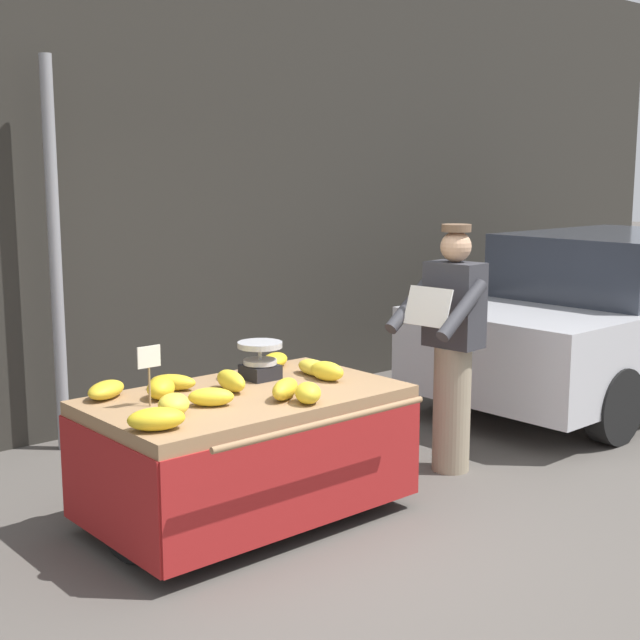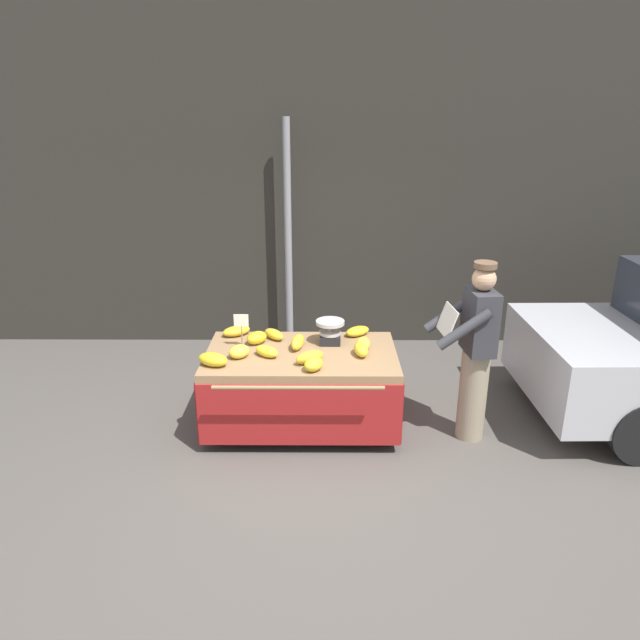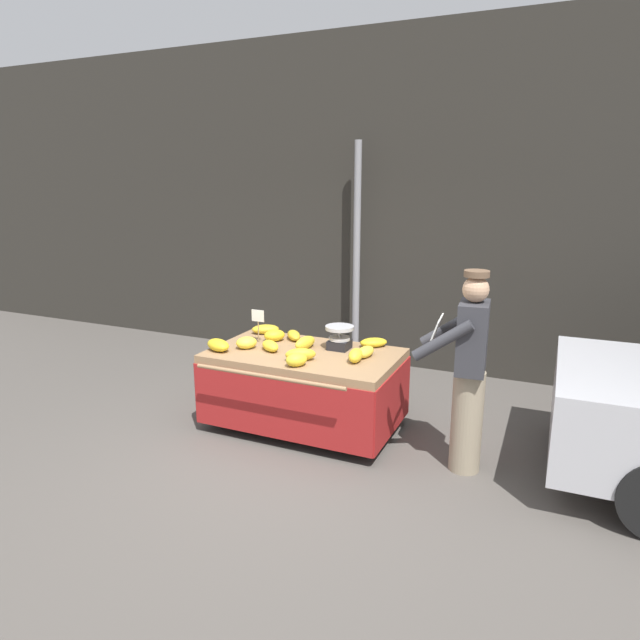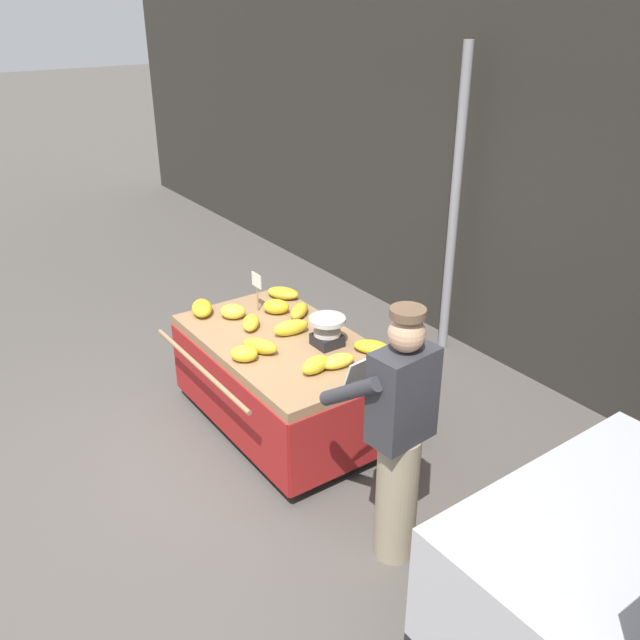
{
  "view_description": "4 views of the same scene",
  "coord_description": "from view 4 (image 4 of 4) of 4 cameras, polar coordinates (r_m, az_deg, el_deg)",
  "views": [
    {
      "loc": [
        -3.13,
        -3.27,
        2.07
      ],
      "look_at": [
        0.29,
        0.68,
        1.18
      ],
      "focal_mm": 49.48,
      "sensor_mm": 36.0,
      "label": 1
    },
    {
      "loc": [
        0.03,
        -4.28,
        2.95
      ],
      "look_at": [
        0.0,
        0.9,
        1.07
      ],
      "focal_mm": 32.62,
      "sensor_mm": 36.0,
      "label": 2
    },
    {
      "loc": [
        2.09,
        -3.87,
        2.4
      ],
      "look_at": [
        -0.05,
        0.89,
        1.1
      ],
      "focal_mm": 31.41,
      "sensor_mm": 36.0,
      "label": 3
    },
    {
      "loc": [
        3.87,
        -1.68,
        3.24
      ],
      "look_at": [
        0.35,
        0.78,
        1.16
      ],
      "focal_mm": 38.35,
      "sensor_mm": 36.0,
      "label": 4
    }
  ],
  "objects": [
    {
      "name": "vendor_person",
      "position": [
        4.1,
        6.54,
        -9.69
      ],
      "size": [
        0.61,
        0.55,
        1.71
      ],
      "color": "gray",
      "rests_on": "ground"
    },
    {
      "name": "banana_bunch_4",
      "position": [
        5.75,
        -3.69,
        1.13
      ],
      "size": [
        0.26,
        0.27,
        0.12
      ],
      "primitive_type": "ellipsoid",
      "rotation": [
        0.0,
        0.0,
        2.41
      ],
      "color": "gold",
      "rests_on": "banana_cart"
    },
    {
      "name": "banana_bunch_2",
      "position": [
        4.93,
        1.5,
        -3.44
      ],
      "size": [
        0.15,
        0.28,
        0.1
      ],
      "primitive_type": "ellipsoid",
      "rotation": [
        0.0,
        0.0,
        3.04
      ],
      "color": "yellow",
      "rests_on": "banana_cart"
    },
    {
      "name": "banana_bunch_10",
      "position": [
        6.04,
        -3.09,
        2.27
      ],
      "size": [
        0.33,
        0.29,
        0.1
      ],
      "primitive_type": "ellipsoid",
      "rotation": [
        0.0,
        0.0,
        2.13
      ],
      "color": "gold",
      "rests_on": "banana_cart"
    },
    {
      "name": "banana_bunch_1",
      "position": [
        5.81,
        -9.83,
        0.99
      ],
      "size": [
        0.33,
        0.27,
        0.12
      ],
      "primitive_type": "ellipsoid",
      "rotation": [
        0.0,
        0.0,
        1.14
      ],
      "color": "gold",
      "rests_on": "banana_cart"
    },
    {
      "name": "ground_plane",
      "position": [
        5.32,
        -9.32,
        -12.16
      ],
      "size": [
        60.0,
        60.0,
        0.0
      ],
      "primitive_type": "plane",
      "color": "#514C47"
    },
    {
      "name": "banana_bunch_6",
      "position": [
        5.14,
        4.34,
        -2.24
      ],
      "size": [
        0.31,
        0.29,
        0.09
      ],
      "primitive_type": "ellipsoid",
      "rotation": [
        0.0,
        0.0,
        2.22
      ],
      "color": "gold",
      "rests_on": "banana_cart"
    },
    {
      "name": "banana_bunch_0",
      "position": [
        5.51,
        -5.79,
        -0.21
      ],
      "size": [
        0.28,
        0.26,
        0.1
      ],
      "primitive_type": "ellipsoid",
      "rotation": [
        0.0,
        0.0,
        0.92
      ],
      "color": "yellow",
      "rests_on": "banana_cart"
    },
    {
      "name": "banana_bunch_5",
      "position": [
        5.39,
        -2.44,
        -0.63
      ],
      "size": [
        0.16,
        0.31,
        0.12
      ],
      "primitive_type": "ellipsoid",
      "rotation": [
        0.0,
        0.0,
        2.98
      ],
      "color": "yellow",
      "rests_on": "banana_cart"
    },
    {
      "name": "banana_bunch_3",
      "position": [
        5.7,
        -7.28,
        0.72
      ],
      "size": [
        0.26,
        0.27,
        0.12
      ],
      "primitive_type": "ellipsoid",
      "rotation": [
        0.0,
        0.0,
        2.43
      ],
      "color": "yellow",
      "rests_on": "banana_cart"
    },
    {
      "name": "back_wall",
      "position": [
        6.31,
        16.71,
        14.39
      ],
      "size": [
        16.0,
        0.24,
        4.21
      ],
      "primitive_type": "cube",
      "color": "#2D2B26",
      "rests_on": "ground"
    },
    {
      "name": "banana_cart",
      "position": [
        5.44,
        -3.07,
        -3.57
      ],
      "size": [
        1.83,
        1.28,
        0.79
      ],
      "color": "#93704C",
      "rests_on": "ground"
    },
    {
      "name": "street_pole",
      "position": [
        6.46,
        11.14,
        9.1
      ],
      "size": [
        0.09,
        0.09,
        2.88
      ],
      "primitive_type": "cylinder",
      "color": "gray",
      "rests_on": "ground"
    },
    {
      "name": "banana_bunch_8",
      "position": [
        5.13,
        -5.03,
        -2.18
      ],
      "size": [
        0.3,
        0.25,
        0.12
      ],
      "primitive_type": "ellipsoid",
      "rotation": [
        0.0,
        0.0,
        2.13
      ],
      "color": "gold",
      "rests_on": "banana_cart"
    },
    {
      "name": "banana_bunch_9",
      "position": [
        5.03,
        -6.36,
        -2.81
      ],
      "size": [
        0.24,
        0.25,
        0.12
      ],
      "primitive_type": "ellipsoid",
      "rotation": [
        0.0,
        0.0,
        2.51
      ],
      "color": "yellow",
      "rests_on": "banana_cart"
    },
    {
      "name": "price_sign",
      "position": [
        5.73,
        -5.3,
        3.02
      ],
      "size": [
        0.14,
        0.01,
        0.34
      ],
      "color": "#997A51",
      "rests_on": "banana_cart"
    },
    {
      "name": "weighing_scale",
      "position": [
        5.19,
        0.61,
        -0.97
      ],
      "size": [
        0.28,
        0.28,
        0.24
      ],
      "color": "black",
      "rests_on": "banana_cart"
    },
    {
      "name": "banana_bunch_11",
      "position": [
        4.86,
        -0.38,
        -3.75
      ],
      "size": [
        0.16,
        0.26,
        0.12
      ],
      "primitive_type": "ellipsoid",
      "rotation": [
        0.0,
        0.0,
        0.17
      ],
      "color": "yellow",
      "rests_on": "banana_cart"
    },
    {
      "name": "banana_bunch_7",
      "position": [
        5.7,
        -1.75,
        0.78
      ],
      "size": [
        0.27,
        0.3,
        0.09
      ],
      "primitive_type": "ellipsoid",
      "rotation": [
        0.0,
        0.0,
        0.67
      ],
      "color": "gold",
      "rests_on": "banana_cart"
    }
  ]
}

